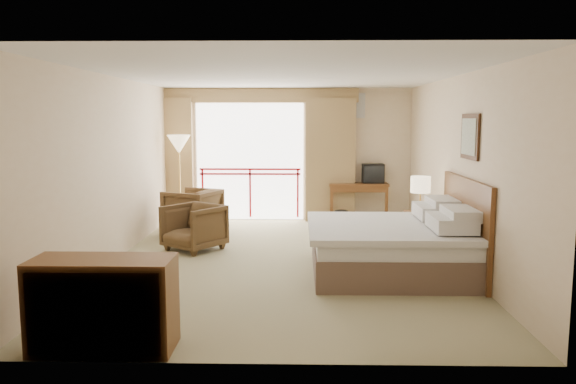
{
  "coord_description": "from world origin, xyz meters",
  "views": [
    {
      "loc": [
        0.24,
        -8.06,
        2.08
      ],
      "look_at": [
        0.05,
        0.4,
        0.98
      ],
      "focal_mm": 35.0,
      "sensor_mm": 36.0,
      "label": 1
    }
  ],
  "objects_px": {
    "wastebasket": "(341,219)",
    "bed": "(393,246)",
    "side_table": "(187,219)",
    "floor_lamp": "(179,148)",
    "desk": "(358,191)",
    "table_lamp": "(421,185)",
    "dresser": "(103,304)",
    "armchair_near": "(194,250)",
    "tv": "(373,173)",
    "armchair_far": "(193,231)",
    "nightstand": "(420,232)"
  },
  "relations": [
    {
      "from": "table_lamp",
      "to": "desk",
      "type": "bearing_deg",
      "value": 105.09
    },
    {
      "from": "table_lamp",
      "to": "armchair_near",
      "type": "xyz_separation_m",
      "value": [
        -3.6,
        -0.08,
        -1.04
      ]
    },
    {
      "from": "armchair_near",
      "to": "desk",
      "type": "bearing_deg",
      "value": 80.06
    },
    {
      "from": "wastebasket",
      "to": "armchair_far",
      "type": "distance_m",
      "value": 2.85
    },
    {
      "from": "tv",
      "to": "armchair_near",
      "type": "relative_size",
      "value": 0.54
    },
    {
      "from": "desk",
      "to": "floor_lamp",
      "type": "bearing_deg",
      "value": -172.06
    },
    {
      "from": "table_lamp",
      "to": "dresser",
      "type": "height_order",
      "value": "table_lamp"
    },
    {
      "from": "wastebasket",
      "to": "side_table",
      "type": "height_order",
      "value": "side_table"
    },
    {
      "from": "side_table",
      "to": "table_lamp",
      "type": "bearing_deg",
      "value": -11.12
    },
    {
      "from": "wastebasket",
      "to": "armchair_near",
      "type": "distance_m",
      "value": 3.2
    },
    {
      "from": "desk",
      "to": "table_lamp",
      "type": "bearing_deg",
      "value": -76.21
    },
    {
      "from": "desk",
      "to": "wastebasket",
      "type": "relative_size",
      "value": 3.79
    },
    {
      "from": "wastebasket",
      "to": "side_table",
      "type": "relative_size",
      "value": 0.63
    },
    {
      "from": "armchair_near",
      "to": "tv",
      "type": "bearing_deg",
      "value": 76.62
    },
    {
      "from": "wastebasket",
      "to": "floor_lamp",
      "type": "distance_m",
      "value": 3.45
    },
    {
      "from": "desk",
      "to": "floor_lamp",
      "type": "xyz_separation_m",
      "value": [
        -3.55,
        -0.58,
        0.91
      ]
    },
    {
      "from": "wastebasket",
      "to": "armchair_far",
      "type": "xyz_separation_m",
      "value": [
        -2.8,
        -0.53,
        -0.16
      ]
    },
    {
      "from": "side_table",
      "to": "floor_lamp",
      "type": "bearing_deg",
      "value": 106.45
    },
    {
      "from": "bed",
      "to": "armchair_near",
      "type": "bearing_deg",
      "value": 156.43
    },
    {
      "from": "armchair_far",
      "to": "side_table",
      "type": "relative_size",
      "value": 1.74
    },
    {
      "from": "armchair_near",
      "to": "armchair_far",
      "type": "bearing_deg",
      "value": 138.12
    },
    {
      "from": "wastebasket",
      "to": "side_table",
      "type": "xyz_separation_m",
      "value": [
        -2.78,
        -1.16,
        0.19
      ]
    },
    {
      "from": "armchair_far",
      "to": "floor_lamp",
      "type": "bearing_deg",
      "value": -128.46
    },
    {
      "from": "tv",
      "to": "floor_lamp",
      "type": "height_order",
      "value": "floor_lamp"
    },
    {
      "from": "tv",
      "to": "wastebasket",
      "type": "height_order",
      "value": "tv"
    },
    {
      "from": "wastebasket",
      "to": "bed",
      "type": "bearing_deg",
      "value": -82.09
    },
    {
      "from": "side_table",
      "to": "floor_lamp",
      "type": "relative_size",
      "value": 0.28
    },
    {
      "from": "table_lamp",
      "to": "side_table",
      "type": "height_order",
      "value": "table_lamp"
    },
    {
      "from": "armchair_near",
      "to": "floor_lamp",
      "type": "relative_size",
      "value": 0.46
    },
    {
      "from": "armchair_near",
      "to": "floor_lamp",
      "type": "bearing_deg",
      "value": 143.94
    },
    {
      "from": "table_lamp",
      "to": "dresser",
      "type": "bearing_deg",
      "value": -132.67
    },
    {
      "from": "nightstand",
      "to": "armchair_near",
      "type": "height_order",
      "value": "nightstand"
    },
    {
      "from": "table_lamp",
      "to": "desk",
      "type": "distance_m",
      "value": 2.78
    },
    {
      "from": "bed",
      "to": "armchair_near",
      "type": "xyz_separation_m",
      "value": [
        -2.95,
        1.29,
        -0.38
      ]
    },
    {
      "from": "bed",
      "to": "desk",
      "type": "xyz_separation_m",
      "value": [
        -0.07,
        4.02,
        0.23
      ]
    },
    {
      "from": "armchair_far",
      "to": "side_table",
      "type": "height_order",
      "value": "side_table"
    },
    {
      "from": "floor_lamp",
      "to": "side_table",
      "type": "bearing_deg",
      "value": -73.55
    },
    {
      "from": "table_lamp",
      "to": "bed",
      "type": "bearing_deg",
      "value": -115.2
    },
    {
      "from": "table_lamp",
      "to": "wastebasket",
      "type": "distance_m",
      "value": 2.39
    },
    {
      "from": "nightstand",
      "to": "desk",
      "type": "height_order",
      "value": "desk"
    },
    {
      "from": "side_table",
      "to": "floor_lamp",
      "type": "distance_m",
      "value": 1.81
    },
    {
      "from": "dresser",
      "to": "tv",
      "type": "bearing_deg",
      "value": 66.5
    },
    {
      "from": "bed",
      "to": "side_table",
      "type": "xyz_separation_m",
      "value": [
        -3.24,
        2.13,
        -0.03
      ]
    },
    {
      "from": "table_lamp",
      "to": "wastebasket",
      "type": "relative_size",
      "value": 1.73
    },
    {
      "from": "tv",
      "to": "side_table",
      "type": "height_order",
      "value": "tv"
    },
    {
      "from": "floor_lamp",
      "to": "armchair_far",
      "type": "bearing_deg",
      "value": -61.22
    },
    {
      "from": "desk",
      "to": "floor_lamp",
      "type": "distance_m",
      "value": 3.71
    },
    {
      "from": "nightstand",
      "to": "table_lamp",
      "type": "bearing_deg",
      "value": 88.37
    },
    {
      "from": "bed",
      "to": "armchair_far",
      "type": "bearing_deg",
      "value": 139.66
    },
    {
      "from": "wastebasket",
      "to": "desk",
      "type": "bearing_deg",
      "value": 62.17
    }
  ]
}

